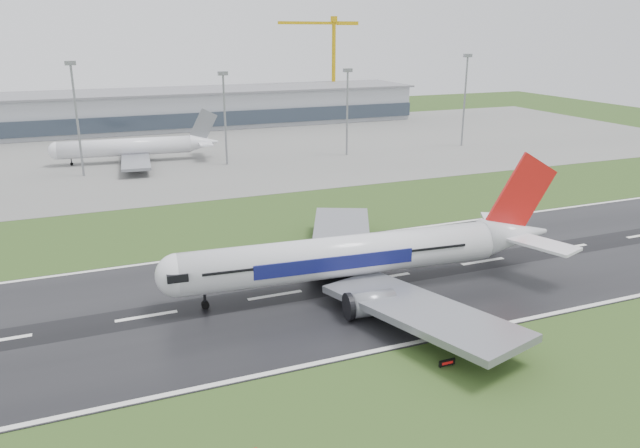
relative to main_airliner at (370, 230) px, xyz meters
name	(u,v)px	position (x,y,z in m)	size (l,w,h in m)	color
ground	(275,296)	(-15.41, 2.58, -10.07)	(520.00, 520.00, 0.00)	#294318
runway	(275,295)	(-15.41, 2.58, -10.02)	(400.00, 45.00, 0.10)	black
apron	(163,154)	(-15.41, 127.58, -10.03)	(400.00, 130.00, 0.08)	slate
terminal	(141,111)	(-15.41, 187.58, -2.57)	(240.00, 36.00, 15.00)	#93979E
main_airliner	(370,230)	(0.00, 0.00, 0.00)	(67.54, 64.33, 19.94)	silver
parked_airliner	(132,138)	(-25.70, 117.70, -2.19)	(53.26, 49.58, 15.61)	silver
tower_crane	(334,66)	(80.09, 202.58, 13.17)	(47.28, 2.58, 46.48)	#C2970A
runway_sign	(447,363)	(-1.85, -26.02, -9.55)	(2.30, 0.26, 1.04)	black
floodmast_2	(77,122)	(-41.36, 102.58, 5.55)	(0.64, 0.64, 31.24)	gray
floodmast_3	(225,121)	(1.02, 102.58, 3.64)	(0.64, 0.64, 27.42)	gray
floodmast_4	(347,114)	(42.31, 102.58, 3.61)	(0.64, 0.64, 27.37)	gray
floodmast_5	(464,103)	(88.45, 102.58, 5.58)	(0.64, 0.64, 31.31)	gray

